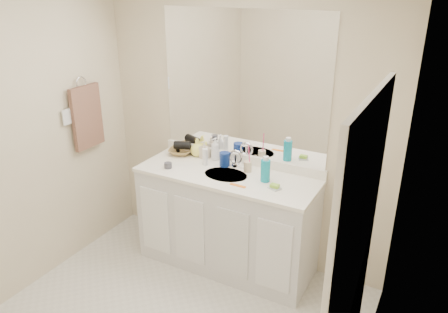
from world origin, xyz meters
name	(u,v)px	position (x,y,z in m)	size (l,w,h in m)	color
wall_back	(242,127)	(0.00, 1.30, 1.20)	(2.60, 0.02, 2.40)	beige
wall_left	(6,150)	(-1.30, 0.00, 1.20)	(0.02, 2.60, 2.40)	beige
wall_right	(367,246)	(1.30, 0.00, 1.20)	(0.02, 2.60, 2.40)	beige
vanity_cabinet	(227,222)	(0.00, 1.02, 0.42)	(1.50, 0.55, 0.85)	silver
countertop	(227,175)	(0.00, 1.02, 0.86)	(1.52, 0.57, 0.03)	white
backsplash	(241,158)	(0.00, 1.29, 0.92)	(1.52, 0.03, 0.08)	white
sink_basin	(226,176)	(0.00, 1.00, 0.87)	(0.37, 0.37, 0.02)	beige
faucet	(236,161)	(0.00, 1.18, 0.94)	(0.02, 0.02, 0.11)	silver
mirror	(243,86)	(0.00, 1.29, 1.56)	(1.48, 0.01, 1.20)	white
blue_mug	(225,159)	(-0.09, 1.16, 0.94)	(0.09, 0.09, 0.12)	navy
tan_cup	(248,167)	(0.13, 1.14, 0.92)	(0.07, 0.07, 0.09)	beige
toothbrush	(249,155)	(0.14, 1.14, 1.03)	(0.01, 0.01, 0.19)	#FA417D
mouthwash_bottle	(265,171)	(0.33, 1.04, 0.97)	(0.08, 0.08, 0.18)	#0E8FA9
soap_dish	(275,188)	(0.45, 0.95, 0.89)	(0.09, 0.07, 0.01)	silver
green_soap	(275,186)	(0.45, 0.95, 0.90)	(0.07, 0.05, 0.02)	#87C12F
orange_comb	(238,186)	(0.18, 0.86, 0.88)	(0.13, 0.03, 0.01)	orange
dark_jar	(168,165)	(-0.49, 0.89, 0.90)	(0.07, 0.07, 0.05)	#3A3A42
extra_white_bottle	(205,157)	(-0.25, 1.10, 0.95)	(0.05, 0.05, 0.15)	white
soap_bottle_white	(215,149)	(-0.23, 1.24, 0.98)	(0.08, 0.08, 0.20)	white
soap_bottle_cream	(204,150)	(-0.34, 1.22, 0.96)	(0.07, 0.07, 0.16)	beige
soap_bottle_yellow	(197,147)	(-0.42, 1.24, 0.96)	(0.13, 0.13, 0.16)	#F7F060
wicker_basket	(181,151)	(-0.57, 1.20, 0.91)	(0.22, 0.22, 0.05)	olive
hair_dryer	(182,145)	(-0.55, 1.20, 0.97)	(0.08, 0.08, 0.15)	black
towel_ring	(81,83)	(-1.27, 0.77, 1.55)	(0.11, 0.11, 0.01)	silver
hand_towel	(87,117)	(-1.25, 0.77, 1.25)	(0.04, 0.32, 0.55)	#4E3429
switch_plate	(67,117)	(-1.27, 0.57, 1.30)	(0.01, 0.09, 0.13)	silver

